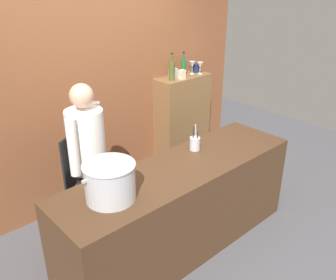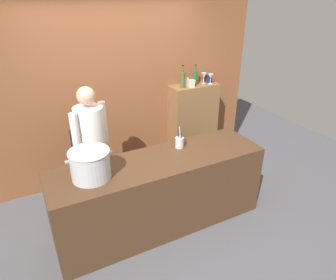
{
  "view_description": "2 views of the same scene",
  "coord_description": "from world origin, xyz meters",
  "px_view_note": "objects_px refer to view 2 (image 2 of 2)",
  "views": [
    {
      "loc": [
        -2.05,
        -2.08,
        2.52
      ],
      "look_at": [
        0.14,
        0.32,
        1.01
      ],
      "focal_mm": 39.03,
      "sensor_mm": 36.0,
      "label": 1
    },
    {
      "loc": [
        -1.27,
        -2.65,
        2.61
      ],
      "look_at": [
        0.24,
        0.26,
        0.98
      ],
      "focal_mm": 32.5,
      "sensor_mm": 36.0,
      "label": 2
    }
  ],
  "objects_px": {
    "stockpot_large": "(90,165)",
    "utensil_crock": "(180,142)",
    "spice_tin_navy": "(208,79)",
    "wine_bottle_green": "(195,77)",
    "wine_glass_tall": "(204,76)",
    "spice_tin_silver": "(185,82)",
    "spice_tin_cream": "(192,83)",
    "wine_glass_wide": "(211,77)",
    "chef": "(92,143)",
    "wine_bottle_olive": "(183,80)"
  },
  "relations": [
    {
      "from": "stockpot_large",
      "to": "utensil_crock",
      "type": "height_order",
      "value": "stockpot_large"
    },
    {
      "from": "stockpot_large",
      "to": "spice_tin_navy",
      "type": "bearing_deg",
      "value": 29.0
    },
    {
      "from": "wine_bottle_green",
      "to": "wine_glass_tall",
      "type": "distance_m",
      "value": 0.15
    },
    {
      "from": "stockpot_large",
      "to": "spice_tin_silver",
      "type": "xyz_separation_m",
      "value": [
        1.8,
        1.22,
        0.3
      ]
    },
    {
      "from": "stockpot_large",
      "to": "spice_tin_cream",
      "type": "xyz_separation_m",
      "value": [
        1.85,
        1.11,
        0.3
      ]
    },
    {
      "from": "stockpot_large",
      "to": "wine_glass_wide",
      "type": "bearing_deg",
      "value": 27.23
    },
    {
      "from": "chef",
      "to": "spice_tin_navy",
      "type": "distance_m",
      "value": 2.17
    },
    {
      "from": "stockpot_large",
      "to": "utensil_crock",
      "type": "relative_size",
      "value": 1.68
    },
    {
      "from": "utensil_crock",
      "to": "wine_glass_tall",
      "type": "height_order",
      "value": "wine_glass_tall"
    },
    {
      "from": "chef",
      "to": "spice_tin_cream",
      "type": "relative_size",
      "value": 14.54
    },
    {
      "from": "wine_bottle_green",
      "to": "wine_bottle_olive",
      "type": "bearing_deg",
      "value": -168.12
    },
    {
      "from": "stockpot_large",
      "to": "wine_bottle_green",
      "type": "height_order",
      "value": "wine_bottle_green"
    },
    {
      "from": "utensil_crock",
      "to": "wine_glass_wide",
      "type": "xyz_separation_m",
      "value": [
        1.09,
        0.97,
        0.44
      ]
    },
    {
      "from": "chef",
      "to": "wine_bottle_olive",
      "type": "xyz_separation_m",
      "value": [
        1.54,
        0.52,
        0.45
      ]
    },
    {
      "from": "wine_glass_wide",
      "to": "spice_tin_cream",
      "type": "bearing_deg",
      "value": -177.17
    },
    {
      "from": "wine_glass_tall",
      "to": "spice_tin_navy",
      "type": "height_order",
      "value": "wine_glass_tall"
    },
    {
      "from": "wine_bottle_olive",
      "to": "wine_glass_tall",
      "type": "relative_size",
      "value": 2.01
    },
    {
      "from": "wine_bottle_green",
      "to": "spice_tin_navy",
      "type": "distance_m",
      "value": 0.27
    },
    {
      "from": "wine_glass_wide",
      "to": "spice_tin_navy",
      "type": "bearing_deg",
      "value": 75.27
    },
    {
      "from": "wine_glass_tall",
      "to": "spice_tin_navy",
      "type": "bearing_deg",
      "value": 18.82
    },
    {
      "from": "wine_bottle_green",
      "to": "spice_tin_navy",
      "type": "relative_size",
      "value": 2.8
    },
    {
      "from": "chef",
      "to": "spice_tin_silver",
      "type": "relative_size",
      "value": 13.64
    },
    {
      "from": "spice_tin_silver",
      "to": "wine_bottle_green",
      "type": "bearing_deg",
      "value": -5.82
    },
    {
      "from": "spice_tin_navy",
      "to": "utensil_crock",
      "type": "bearing_deg",
      "value": -136.1
    },
    {
      "from": "chef",
      "to": "spice_tin_silver",
      "type": "distance_m",
      "value": 1.78
    },
    {
      "from": "wine_bottle_green",
      "to": "spice_tin_cream",
      "type": "distance_m",
      "value": 0.15
    },
    {
      "from": "utensil_crock",
      "to": "wine_glass_wide",
      "type": "relative_size",
      "value": 1.78
    },
    {
      "from": "wine_bottle_olive",
      "to": "utensil_crock",
      "type": "bearing_deg",
      "value": -121.29
    },
    {
      "from": "wine_glass_wide",
      "to": "spice_tin_silver",
      "type": "height_order",
      "value": "wine_glass_wide"
    },
    {
      "from": "wine_glass_wide",
      "to": "spice_tin_silver",
      "type": "distance_m",
      "value": 0.41
    },
    {
      "from": "wine_glass_wide",
      "to": "wine_bottle_green",
      "type": "bearing_deg",
      "value": 162.71
    },
    {
      "from": "chef",
      "to": "spice_tin_silver",
      "type": "height_order",
      "value": "chef"
    },
    {
      "from": "utensil_crock",
      "to": "spice_tin_silver",
      "type": "xyz_separation_m",
      "value": [
        0.69,
        1.06,
        0.39
      ]
    },
    {
      "from": "spice_tin_silver",
      "to": "stockpot_large",
      "type": "bearing_deg",
      "value": -145.89
    },
    {
      "from": "wine_bottle_green",
      "to": "wine_glass_wide",
      "type": "distance_m",
      "value": 0.25
    },
    {
      "from": "spice_tin_cream",
      "to": "spice_tin_navy",
      "type": "relative_size",
      "value": 1.04
    },
    {
      "from": "utensil_crock",
      "to": "chef",
      "type": "bearing_deg",
      "value": 153.4
    },
    {
      "from": "stockpot_large",
      "to": "spice_tin_cream",
      "type": "relative_size",
      "value": 4.07
    },
    {
      "from": "wine_glass_tall",
      "to": "spice_tin_cream",
      "type": "xyz_separation_m",
      "value": [
        -0.27,
        -0.08,
        -0.06
      ]
    },
    {
      "from": "utensil_crock",
      "to": "stockpot_large",
      "type": "bearing_deg",
      "value": -171.81
    },
    {
      "from": "chef",
      "to": "wine_bottle_green",
      "type": "bearing_deg",
      "value": 167.27
    },
    {
      "from": "utensil_crock",
      "to": "spice_tin_navy",
      "type": "relative_size",
      "value": 2.52
    },
    {
      "from": "chef",
      "to": "spice_tin_silver",
      "type": "bearing_deg",
      "value": 169.42
    },
    {
      "from": "spice_tin_cream",
      "to": "spice_tin_silver",
      "type": "distance_m",
      "value": 0.12
    },
    {
      "from": "chef",
      "to": "wine_glass_wide",
      "type": "distance_m",
      "value": 2.13
    },
    {
      "from": "wine_bottle_olive",
      "to": "wine_bottle_green",
      "type": "bearing_deg",
      "value": 11.88
    },
    {
      "from": "spice_tin_cream",
      "to": "spice_tin_navy",
      "type": "distance_m",
      "value": 0.39
    },
    {
      "from": "wine_glass_tall",
      "to": "spice_tin_navy",
      "type": "xyz_separation_m",
      "value": [
        0.11,
        0.04,
        -0.07
      ]
    },
    {
      "from": "spice_tin_navy",
      "to": "spice_tin_cream",
      "type": "bearing_deg",
      "value": -162.27
    },
    {
      "from": "chef",
      "to": "wine_glass_wide",
      "type": "height_order",
      "value": "chef"
    }
  ]
}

